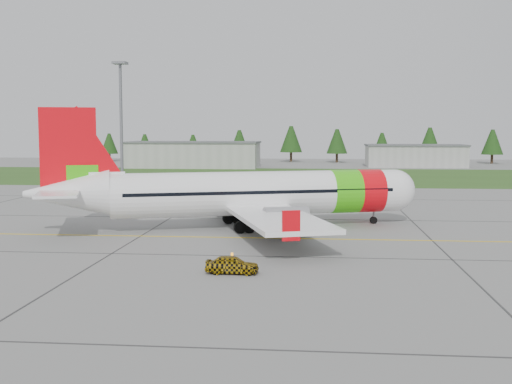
# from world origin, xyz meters

# --- Properties ---
(ground) EXTENTS (320.00, 320.00, 0.00)m
(ground) POSITION_xyz_m (0.00, 0.00, 0.00)
(ground) COLOR gray
(ground) RESTS_ON ground
(aircraft) EXTENTS (35.97, 34.06, 11.23)m
(aircraft) POSITION_xyz_m (-5.99, 13.67, 3.24)
(aircraft) COLOR white
(aircraft) RESTS_ON ground
(follow_me_car) EXTENTS (1.20, 1.41, 3.46)m
(follow_me_car) POSITION_xyz_m (-5.12, -5.77, 1.73)
(follow_me_car) COLOR #CB9E0B
(follow_me_car) RESTS_ON ground
(service_van) EXTENTS (1.67, 1.61, 4.10)m
(service_van) POSITION_xyz_m (-20.43, 57.70, 2.05)
(service_van) COLOR white
(service_van) RESTS_ON ground
(grass_strip) EXTENTS (320.00, 50.00, 0.03)m
(grass_strip) POSITION_xyz_m (0.00, 82.00, 0.01)
(grass_strip) COLOR #30561E
(grass_strip) RESTS_ON ground
(taxi_guideline) EXTENTS (120.00, 0.25, 0.02)m
(taxi_guideline) POSITION_xyz_m (0.00, 8.00, 0.01)
(taxi_guideline) COLOR gold
(taxi_guideline) RESTS_ON ground
(hangar_west) EXTENTS (32.00, 14.00, 6.00)m
(hangar_west) POSITION_xyz_m (-30.00, 110.00, 3.00)
(hangar_west) COLOR #A8A8A3
(hangar_west) RESTS_ON ground
(hangar_east) EXTENTS (24.00, 12.00, 5.20)m
(hangar_east) POSITION_xyz_m (25.00, 118.00, 2.60)
(hangar_east) COLOR #A8A8A3
(hangar_east) RESTS_ON ground
(floodlight_mast) EXTENTS (0.50, 0.50, 20.00)m
(floodlight_mast) POSITION_xyz_m (-32.00, 58.00, 10.00)
(floodlight_mast) COLOR slate
(floodlight_mast) RESTS_ON ground
(treeline) EXTENTS (160.00, 8.00, 10.00)m
(treeline) POSITION_xyz_m (0.00, 138.00, 5.00)
(treeline) COLOR #1C3F14
(treeline) RESTS_ON ground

